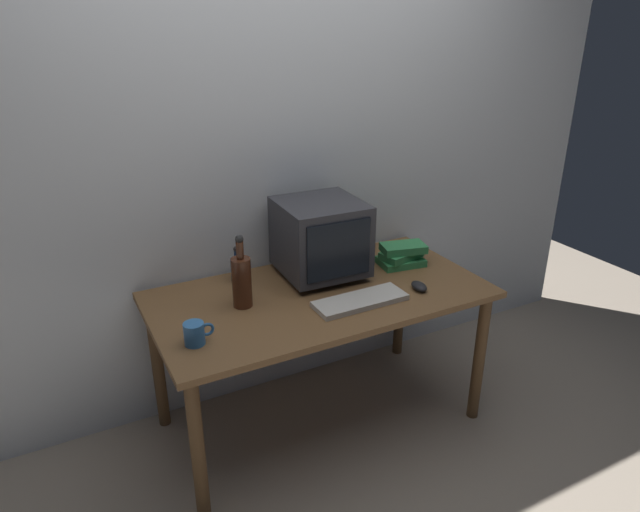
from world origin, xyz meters
TOP-DOWN VIEW (x-y plane):
  - ground_plane at (0.00, 0.00)m, footprint 6.00×6.00m
  - back_wall at (0.00, 0.45)m, footprint 4.00×0.08m
  - desk at (0.00, 0.00)m, footprint 1.52×0.79m
  - crt_monitor at (0.09, 0.17)m, footprint 0.39×0.40m
  - keyboard at (0.11, -0.18)m, footprint 0.42×0.15m
  - computer_mouse at (0.41, -0.19)m, footprint 0.07×0.11m
  - bottle_tall at (-0.36, 0.04)m, footprint 0.08×0.08m
  - bottle_short at (-0.29, 0.29)m, footprint 0.06×0.06m
  - book_stack at (0.51, 0.08)m, footprint 0.25×0.18m
  - mug at (-0.63, -0.17)m, footprint 0.12×0.08m

SIDE VIEW (x-z plane):
  - ground_plane at x=0.00m, z-range 0.00..0.00m
  - desk at x=0.00m, z-range 0.27..0.99m
  - keyboard at x=0.11m, z-range 0.72..0.74m
  - computer_mouse at x=0.41m, z-range 0.72..0.75m
  - mug at x=-0.63m, z-range 0.72..0.81m
  - book_stack at x=0.51m, z-range 0.71..0.82m
  - bottle_short at x=-0.29m, z-range 0.69..0.87m
  - bottle_tall at x=-0.36m, z-range 0.68..1.00m
  - crt_monitor at x=0.09m, z-range 0.72..1.09m
  - back_wall at x=0.00m, z-range 0.00..2.50m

